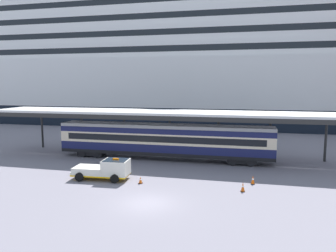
{
  "coord_description": "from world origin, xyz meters",
  "views": [
    {
      "loc": [
        6.59,
        -21.69,
        8.74
      ],
      "look_at": [
        -0.63,
        9.59,
        4.5
      ],
      "focal_mm": 34.14,
      "sensor_mm": 36.0,
      "label": 1
    }
  ],
  "objects_px": {
    "cruise_ship": "(243,51)",
    "traffic_cone_mid": "(243,187)",
    "traffic_cone_far": "(253,180)",
    "train_carriage": "(164,140)",
    "service_truck": "(106,169)",
    "traffic_cone_near": "(140,180)"
  },
  "relations": [
    {
      "from": "cruise_ship",
      "to": "service_truck",
      "type": "distance_m",
      "value": 50.31
    },
    {
      "from": "cruise_ship",
      "to": "traffic_cone_far",
      "type": "bearing_deg",
      "value": -88.58
    },
    {
      "from": "train_carriage",
      "to": "service_truck",
      "type": "xyz_separation_m",
      "value": [
        -3.28,
        -8.81,
        -1.32
      ]
    },
    {
      "from": "traffic_cone_mid",
      "to": "traffic_cone_far",
      "type": "distance_m",
      "value": 2.39
    },
    {
      "from": "traffic_cone_mid",
      "to": "traffic_cone_far",
      "type": "relative_size",
      "value": 1.0
    },
    {
      "from": "train_carriage",
      "to": "traffic_cone_far",
      "type": "distance_m",
      "value": 12.38
    },
    {
      "from": "cruise_ship",
      "to": "traffic_cone_near",
      "type": "distance_m",
      "value": 50.26
    },
    {
      "from": "train_carriage",
      "to": "traffic_cone_near",
      "type": "distance_m",
      "value": 9.51
    },
    {
      "from": "traffic_cone_near",
      "to": "traffic_cone_far",
      "type": "xyz_separation_m",
      "value": [
        9.69,
        2.05,
        0.07
      ]
    },
    {
      "from": "train_carriage",
      "to": "cruise_ship",
      "type": "bearing_deg",
      "value": 76.98
    },
    {
      "from": "service_truck",
      "to": "traffic_cone_mid",
      "type": "bearing_deg",
      "value": -3.1
    },
    {
      "from": "service_truck",
      "to": "traffic_cone_far",
      "type": "bearing_deg",
      "value": 6.8
    },
    {
      "from": "cruise_ship",
      "to": "traffic_cone_mid",
      "type": "xyz_separation_m",
      "value": [
        0.25,
        -47.23,
        -15.39
      ]
    },
    {
      "from": "cruise_ship",
      "to": "traffic_cone_far",
      "type": "xyz_separation_m",
      "value": [
        1.12,
        -45.0,
        -15.39
      ]
    },
    {
      "from": "cruise_ship",
      "to": "traffic_cone_far",
      "type": "distance_m",
      "value": 47.57
    },
    {
      "from": "cruise_ship",
      "to": "traffic_cone_mid",
      "type": "bearing_deg",
      "value": -89.7
    },
    {
      "from": "traffic_cone_mid",
      "to": "traffic_cone_far",
      "type": "xyz_separation_m",
      "value": [
        0.87,
        2.23,
        -0.0
      ]
    },
    {
      "from": "traffic_cone_far",
      "to": "traffic_cone_near",
      "type": "bearing_deg",
      "value": -168.02
    },
    {
      "from": "traffic_cone_mid",
      "to": "traffic_cone_far",
      "type": "height_order",
      "value": "traffic_cone_mid"
    },
    {
      "from": "traffic_cone_near",
      "to": "traffic_cone_mid",
      "type": "bearing_deg",
      "value": -1.15
    },
    {
      "from": "service_truck",
      "to": "train_carriage",
      "type": "bearing_deg",
      "value": 69.57
    },
    {
      "from": "traffic_cone_mid",
      "to": "traffic_cone_far",
      "type": "bearing_deg",
      "value": 68.81
    }
  ]
}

